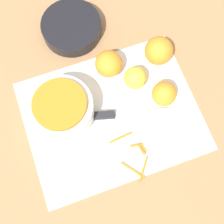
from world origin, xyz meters
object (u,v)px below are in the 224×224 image
object	(u,v)px
bowl_speckled	(62,109)
orange_left	(159,51)
bowl_dark	(72,28)
orange_back	(109,64)
orange_right	(164,94)
lemon	(135,78)
knife	(107,115)

from	to	relation	value
bowl_speckled	orange_left	bearing A→B (deg)	13.27
bowl_dark	orange_back	world-z (taller)	orange_back
bowl_dark	orange_right	size ratio (longest dim) A/B	2.60
bowl_speckled	orange_back	world-z (taller)	bowl_speckled
orange_left	lemon	bearing A→B (deg)	-150.39
bowl_dark	lemon	xyz separation A→B (m)	(0.12, -0.23, 0.02)
bowl_speckled	knife	size ratio (longest dim) A/B	0.65
orange_right	orange_back	bearing A→B (deg)	129.64
bowl_dark	orange_left	size ratio (longest dim) A/B	2.18
bowl_speckled	orange_back	xyz separation A→B (m)	(0.16, 0.08, -0.00)
bowl_dark	knife	size ratio (longest dim) A/B	0.68
orange_back	bowl_dark	bearing A→B (deg)	110.73
bowl_speckled	orange_right	xyz separation A→B (m)	(0.28, -0.05, -0.01)
bowl_speckled	lemon	world-z (taller)	bowl_speckled
knife	orange_left	distance (m)	0.24
knife	orange_back	xyz separation A→B (m)	(0.05, 0.13, 0.03)
orange_back	knife	bearing A→B (deg)	-111.83
bowl_dark	lemon	distance (m)	0.26
orange_right	orange_back	size ratio (longest dim) A/B	0.89
bowl_speckled	bowl_dark	distance (m)	0.27
lemon	orange_back	bearing A→B (deg)	131.87
knife	orange_back	world-z (taller)	orange_back
orange_right	lemon	distance (m)	0.09
knife	lemon	size ratio (longest dim) A/B	4.11
bowl_dark	bowl_speckled	bearing A→B (deg)	-112.58
orange_right	bowl_dark	bearing A→B (deg)	120.31
bowl_speckled	orange_left	world-z (taller)	bowl_speckled
bowl_dark	lemon	world-z (taller)	lemon
bowl_speckled	bowl_dark	xyz separation A→B (m)	(0.10, 0.25, -0.02)
bowl_dark	orange_right	xyz separation A→B (m)	(0.18, -0.30, 0.02)
bowl_speckled	lemon	xyz separation A→B (m)	(0.22, 0.02, -0.01)
orange_right	orange_left	bearing A→B (deg)	74.72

